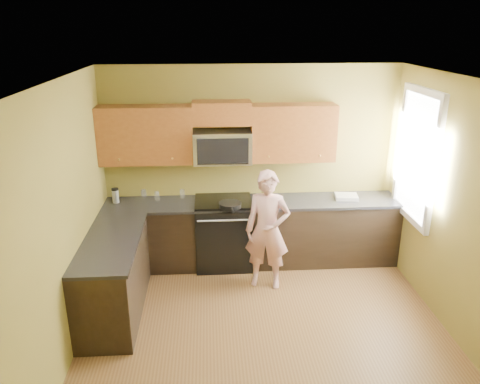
{
  "coord_description": "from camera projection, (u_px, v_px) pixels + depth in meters",
  "views": [
    {
      "loc": [
        -0.58,
        -4.19,
        3.2
      ],
      "look_at": [
        -0.2,
        1.3,
        1.2
      ],
      "focal_mm": 34.98,
      "sensor_mm": 36.0,
      "label": 1
    }
  ],
  "objects": [
    {
      "name": "butter_tub",
      "position": [
        268.0,
        202.0,
        6.31
      ],
      "size": [
        0.16,
        0.16,
        0.1
      ],
      "primitive_type": null,
      "rotation": [
        0.0,
        0.0,
        0.18
      ],
      "color": "yellow",
      "rests_on": "countertop_back"
    },
    {
      "name": "wall_left",
      "position": [
        62.0,
        228.0,
        4.46
      ],
      "size": [
        0.0,
        4.0,
        4.0
      ],
      "primitive_type": "plane",
      "rotation": [
        1.57,
        0.0,
        1.57
      ],
      "color": "olive",
      "rests_on": "ground"
    },
    {
      "name": "glass_b",
      "position": [
        182.0,
        194.0,
        6.43
      ],
      "size": [
        0.09,
        0.09,
        0.12
      ],
      "primitive_type": "cylinder",
      "rotation": [
        0.0,
        0.0,
        -0.33
      ],
      "color": "silver",
      "rests_on": "countertop_back"
    },
    {
      "name": "upper_cab_over_mw",
      "position": [
        222.0,
        113.0,
        6.03
      ],
      "size": [
        0.76,
        0.33,
        0.3
      ],
      "primitive_type": "cube",
      "color": "brown",
      "rests_on": "wall_back"
    },
    {
      "name": "toast_slice",
      "position": [
        278.0,
        204.0,
        6.2
      ],
      "size": [
        0.13,
        0.13,
        0.01
      ],
      "primitive_type": "cube",
      "rotation": [
        0.0,
        0.0,
        0.2
      ],
      "color": "#B27F47",
      "rests_on": "countertop_back"
    },
    {
      "name": "cabinet_left_run",
      "position": [
        114.0,
        278.0,
        5.36
      ],
      "size": [
        0.6,
        1.6,
        0.88
      ],
      "primitive_type": "cube",
      "color": "black",
      "rests_on": "floor"
    },
    {
      "name": "napkin_a",
      "position": [
        275.0,
        205.0,
        6.11
      ],
      "size": [
        0.14,
        0.15,
        0.06
      ],
      "primitive_type": "ellipsoid",
      "rotation": [
        0.0,
        0.0,
        -0.32
      ],
      "color": "silver",
      "rests_on": "countertop_back"
    },
    {
      "name": "glass_c",
      "position": [
        157.0,
        196.0,
        6.35
      ],
      "size": [
        0.08,
        0.08,
        0.12
      ],
      "primitive_type": "cylinder",
      "rotation": [
        0.0,
        0.0,
        0.23
      ],
      "color": "silver",
      "rests_on": "countertop_back"
    },
    {
      "name": "microwave",
      "position": [
        222.0,
        162.0,
        6.22
      ],
      "size": [
        0.76,
        0.4,
        0.42
      ],
      "primitive_type": null,
      "color": "silver",
      "rests_on": "wall_back"
    },
    {
      "name": "wall_front",
      "position": [
        313.0,
        360.0,
        2.72
      ],
      "size": [
        4.0,
        0.0,
        4.0
      ],
      "primitive_type": "plane",
      "rotation": [
        -1.57,
        0.0,
        0.0
      ],
      "color": "olive",
      "rests_on": "ground"
    },
    {
      "name": "cabinet_back_run",
      "position": [
        252.0,
        233.0,
        6.5
      ],
      "size": [
        4.0,
        0.6,
        0.88
      ],
      "primitive_type": "cube",
      "color": "black",
      "rests_on": "floor"
    },
    {
      "name": "floor",
      "position": [
        267.0,
        337.0,
        5.05
      ],
      "size": [
        4.0,
        4.0,
        0.0
      ],
      "primitive_type": "plane",
      "color": "brown",
      "rests_on": "ground"
    },
    {
      "name": "frying_pan",
      "position": [
        230.0,
        207.0,
        6.04
      ],
      "size": [
        0.34,
        0.54,
        0.07
      ],
      "primitive_type": null,
      "rotation": [
        0.0,
        0.0,
        0.1
      ],
      "color": "black",
      "rests_on": "stove"
    },
    {
      "name": "countertop_left",
      "position": [
        111.0,
        242.0,
        5.2
      ],
      "size": [
        0.62,
        1.6,
        0.04
      ],
      "primitive_type": "cube",
      "color": "black",
      "rests_on": "cabinet_left_run"
    },
    {
      "name": "stove",
      "position": [
        224.0,
        232.0,
        6.44
      ],
      "size": [
        0.76,
        0.65,
        0.95
      ],
      "primitive_type": null,
      "color": "black",
      "rests_on": "floor"
    },
    {
      "name": "travel_mug",
      "position": [
        116.0,
        202.0,
        6.28
      ],
      "size": [
        0.12,
        0.12,
        0.2
      ],
      "primitive_type": null,
      "rotation": [
        0.0,
        0.0,
        -0.3
      ],
      "color": "silver",
      "rests_on": "countertop_back"
    },
    {
      "name": "countertop_back",
      "position": [
        253.0,
        203.0,
        6.33
      ],
      "size": [
        4.0,
        0.62,
        0.04
      ],
      "primitive_type": "cube",
      "color": "black",
      "rests_on": "cabinet_back_run"
    },
    {
      "name": "glass_a",
      "position": [
        144.0,
        194.0,
        6.42
      ],
      "size": [
        0.08,
        0.08,
        0.12
      ],
      "primitive_type": "cylinder",
      "rotation": [
        0.0,
        0.0,
        0.15
      ],
      "color": "silver",
      "rests_on": "countertop_back"
    },
    {
      "name": "woman",
      "position": [
        267.0,
        230.0,
        5.81
      ],
      "size": [
        0.63,
        0.49,
        1.53
      ],
      "primitive_type": "imported",
      "rotation": [
        0.0,
        0.0,
        -0.24
      ],
      "color": "#DE6F72",
      "rests_on": "floor"
    },
    {
      "name": "dish_towel",
      "position": [
        346.0,
        197.0,
        6.42
      ],
      "size": [
        0.33,
        0.28,
        0.05
      ],
      "primitive_type": "cube",
      "rotation": [
        0.0,
        0.0,
        -0.14
      ],
      "color": "silver",
      "rests_on": "countertop_back"
    },
    {
      "name": "ceiling",
      "position": [
        273.0,
        82.0,
        4.13
      ],
      "size": [
        4.0,
        4.0,
        0.0
      ],
      "primitive_type": "plane",
      "rotation": [
        3.14,
        0.0,
        0.0
      ],
      "color": "white",
      "rests_on": "ground"
    },
    {
      "name": "wall_back",
      "position": [
        251.0,
        164.0,
        6.47
      ],
      "size": [
        4.0,
        0.0,
        4.0
      ],
      "primitive_type": "plane",
      "rotation": [
        1.57,
        0.0,
        0.0
      ],
      "color": "olive",
      "rests_on": "ground"
    },
    {
      "name": "upper_cab_right",
      "position": [
        292.0,
        160.0,
        6.31
      ],
      "size": [
        1.12,
        0.33,
        0.75
      ],
      "primitive_type": null,
      "color": "brown",
      "rests_on": "wall_back"
    },
    {
      "name": "wall_right",
      "position": [
        466.0,
        217.0,
        4.72
      ],
      "size": [
        0.0,
        4.0,
        4.0
      ],
      "primitive_type": "plane",
      "rotation": [
        1.57,
        0.0,
        -1.57
      ],
      "color": "olive",
      "rests_on": "ground"
    },
    {
      "name": "napkin_b",
      "position": [
        276.0,
        201.0,
        6.23
      ],
      "size": [
        0.16,
        0.17,
        0.07
      ],
      "primitive_type": "ellipsoid",
      "rotation": [
        0.0,
        0.0,
        -0.37
      ],
      "color": "silver",
      "rests_on": "countertop_back"
    },
    {
      "name": "upper_cab_left",
      "position": [
        148.0,
        163.0,
        6.19
      ],
      "size": [
        1.22,
        0.33,
        0.75
      ],
      "primitive_type": null,
      "color": "brown",
      "rests_on": "wall_back"
    },
    {
      "name": "window",
      "position": [
        417.0,
        156.0,
        5.74
      ],
      "size": [
        0.06,
        1.06,
        1.66
      ],
      "primitive_type": null,
      "color": "white",
      "rests_on": "wall_right"
    }
  ]
}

